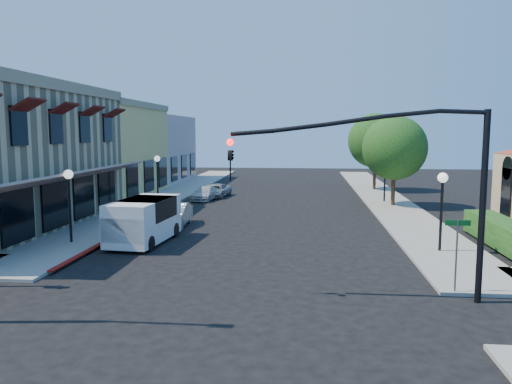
# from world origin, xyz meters

# --- Properties ---
(ground) EXTENTS (120.00, 120.00, 0.00)m
(ground) POSITION_xyz_m (0.00, 0.00, 0.00)
(ground) COLOR black
(ground) RESTS_ON ground
(sidewalk_left) EXTENTS (3.50, 50.00, 0.12)m
(sidewalk_left) POSITION_xyz_m (-8.75, 27.00, 0.06)
(sidewalk_left) COLOR gray
(sidewalk_left) RESTS_ON ground
(sidewalk_right) EXTENTS (3.50, 50.00, 0.12)m
(sidewalk_right) POSITION_xyz_m (8.75, 27.00, 0.06)
(sidewalk_right) COLOR gray
(sidewalk_right) RESTS_ON ground
(curb_red_strip) EXTENTS (0.25, 10.00, 0.06)m
(curb_red_strip) POSITION_xyz_m (-6.90, 8.00, 0.00)
(curb_red_strip) COLOR maroon
(curb_red_strip) RESTS_ON ground
(yellow_stucco_building) EXTENTS (10.00, 12.00, 7.60)m
(yellow_stucco_building) POSITION_xyz_m (-15.50, 26.00, 3.80)
(yellow_stucco_building) COLOR #DCB463
(yellow_stucco_building) RESTS_ON ground
(pink_stucco_building) EXTENTS (10.00, 12.00, 7.00)m
(pink_stucco_building) POSITION_xyz_m (-15.50, 38.00, 3.50)
(pink_stucco_building) COLOR #BD968F
(pink_stucco_building) RESTS_ON ground
(hedge) EXTENTS (1.40, 8.00, 1.10)m
(hedge) POSITION_xyz_m (11.70, 9.00, 0.00)
(hedge) COLOR #173F12
(hedge) RESTS_ON ground
(street_tree_a) EXTENTS (4.56, 4.56, 6.48)m
(street_tree_a) POSITION_xyz_m (8.80, 22.00, 4.19)
(street_tree_a) COLOR #342015
(street_tree_a) RESTS_ON ground
(street_tree_b) EXTENTS (4.94, 4.94, 7.02)m
(street_tree_b) POSITION_xyz_m (8.80, 32.00, 4.54)
(street_tree_b) COLOR #342015
(street_tree_b) RESTS_ON ground
(signal_mast_arm) EXTENTS (8.01, 0.39, 6.00)m
(signal_mast_arm) POSITION_xyz_m (5.86, 1.50, 4.09)
(signal_mast_arm) COLOR black
(signal_mast_arm) RESTS_ON ground
(street_name_sign) EXTENTS (0.80, 0.06, 2.50)m
(street_name_sign) POSITION_xyz_m (7.50, 2.20, 1.70)
(street_name_sign) COLOR #595B5E
(street_name_sign) RESTS_ON ground
(lamppost_left_near) EXTENTS (0.44, 0.44, 3.57)m
(lamppost_left_near) POSITION_xyz_m (-8.50, 8.00, 2.74)
(lamppost_left_near) COLOR black
(lamppost_left_near) RESTS_ON ground
(lamppost_left_far) EXTENTS (0.44, 0.44, 3.57)m
(lamppost_left_far) POSITION_xyz_m (-8.50, 22.00, 2.74)
(lamppost_left_far) COLOR black
(lamppost_left_far) RESTS_ON ground
(lamppost_right_near) EXTENTS (0.44, 0.44, 3.57)m
(lamppost_right_near) POSITION_xyz_m (8.50, 8.00, 2.74)
(lamppost_right_near) COLOR black
(lamppost_right_near) RESTS_ON ground
(lamppost_right_far) EXTENTS (0.44, 0.44, 3.57)m
(lamppost_right_far) POSITION_xyz_m (8.50, 24.00, 2.74)
(lamppost_right_far) COLOR black
(lamppost_right_far) RESTS_ON ground
(white_van) EXTENTS (2.46, 4.93, 2.12)m
(white_van) POSITION_xyz_m (-5.14, 8.64, 1.22)
(white_van) COLOR white
(white_van) RESTS_ON ground
(parked_car_a) EXTENTS (1.73, 3.60, 1.19)m
(parked_car_a) POSITION_xyz_m (-5.89, 12.00, 0.59)
(parked_car_a) COLOR black
(parked_car_a) RESTS_ON ground
(parked_car_b) EXTENTS (1.53, 3.97, 1.29)m
(parked_car_b) POSITION_xyz_m (-4.80, 13.00, 0.64)
(parked_car_b) COLOR #B0B3B6
(parked_car_b) RESTS_ON ground
(parked_car_c) EXTENTS (1.98, 3.84, 1.06)m
(parked_car_c) POSITION_xyz_m (-5.29, 23.98, 0.53)
(parked_car_c) COLOR beige
(parked_car_c) RESTS_ON ground
(parked_car_d) EXTENTS (2.23, 4.03, 1.07)m
(parked_car_d) POSITION_xyz_m (-4.80, 26.00, 0.53)
(parked_car_d) COLOR #A3A5A8
(parked_car_d) RESTS_ON ground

